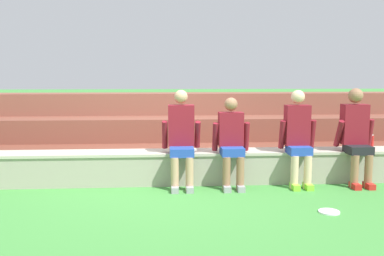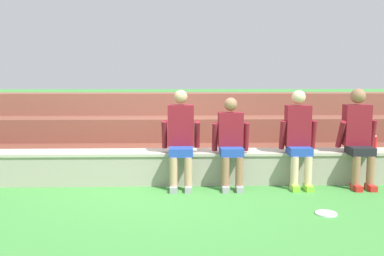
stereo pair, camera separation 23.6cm
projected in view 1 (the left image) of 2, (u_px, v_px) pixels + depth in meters
ground_plane at (171, 187)px, 6.07m from camera, size 80.00×80.00×0.00m
stone_seating_wall at (171, 166)px, 6.26m from camera, size 9.34×0.49×0.48m
brick_bleachers at (170, 134)px, 7.97m from camera, size 11.79×2.22×1.25m
person_left_of_center at (181, 136)px, 6.00m from camera, size 0.55×0.59×1.39m
person_center at (232, 140)px, 6.01m from camera, size 0.53×0.54×1.29m
person_right_of_center at (298, 136)px, 6.07m from camera, size 0.53×0.50×1.39m
person_far_right at (356, 134)px, 6.14m from camera, size 0.55×0.56×1.42m
water_bottle_near_right at (372, 142)px, 6.38m from camera, size 0.06×0.06×0.23m
frisbee at (329, 212)px, 4.94m from camera, size 0.25×0.25×0.02m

